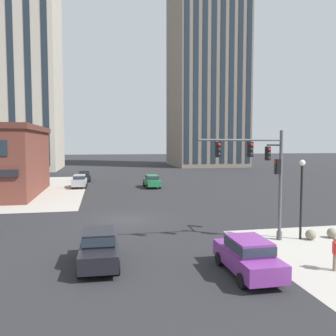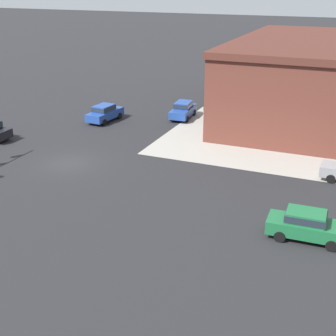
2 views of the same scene
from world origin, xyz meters
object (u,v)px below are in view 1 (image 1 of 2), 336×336
Objects in this scene: car_main_northbound_far at (84,175)px; traffic_signal_main at (264,169)px; street_lamp_corner_near at (302,189)px; car_main_southbound_near at (248,255)px; pedestrian_by_lamp at (335,251)px; car_main_mid at (99,246)px; bollard_sphere_curb_a at (311,235)px; car_cross_eastbound at (152,181)px; bollard_sphere_curb_b at (332,233)px; car_cross_westbound at (80,181)px.

traffic_signal_main is at bearing -71.15° from car_main_northbound_far.
car_main_southbound_near is (-5.60, -4.84, -2.19)m from street_lamp_corner_near.
car_main_southbound_near is at bearing 176.38° from pedestrian_by_lamp.
traffic_signal_main reaches higher than car_main_mid.
car_main_mid is (-9.84, -2.64, -3.40)m from traffic_signal_main.
traffic_signal_main reaches higher than car_main_southbound_near.
bollard_sphere_curb_a is 27.37m from car_cross_eastbound.
car_main_mid is at bearing -103.27° from car_cross_eastbound.
traffic_signal_main is 5.96m from bollard_sphere_curb_b.
pedestrian_by_lamp is 0.32× the size of street_lamp_corner_near.
car_main_southbound_near is at bearing -21.35° from car_main_mid.
street_lamp_corner_near is at bearing 176.00° from bollard_sphere_curb_b.
car_cross_westbound reaches higher than pedestrian_by_lamp.
street_lamp_corner_near reaches higher than bollard_sphere_curb_b.
pedestrian_by_lamp is at bearing -82.90° from car_cross_eastbound.
traffic_signal_main reaches higher than car_cross_eastbound.
car_cross_westbound is (-13.40, 33.55, 0.02)m from pedestrian_by_lamp.
car_main_mid is (-12.67, -2.03, 0.60)m from bollard_sphere_curb_a.
car_cross_westbound and car_main_mid have the same top height.
car_cross_westbound is (-15.36, 28.70, 0.60)m from bollard_sphere_curb_a.
bollard_sphere_curb_a is at bearing -24.99° from street_lamp_corner_near.
car_main_northbound_far reaches higher than bollard_sphere_curb_b.
car_main_northbound_far is (-15.07, 36.44, 0.60)m from bollard_sphere_curb_a.
bollard_sphere_curb_a is 0.14× the size of car_main_northbound_far.
car_main_northbound_far is 7.75m from car_cross_westbound.
car_main_southbound_near is (-4.18, 0.26, 0.02)m from pedestrian_by_lamp.
pedestrian_by_lamp is at bearing -105.54° from street_lamp_corner_near.
pedestrian_by_lamp is at bearing -80.86° from traffic_signal_main.
pedestrian_by_lamp is 43.32m from car_main_northbound_far.
bollard_sphere_curb_a is 0.14× the size of car_main_southbound_near.
bollard_sphere_curb_a is 39.44m from car_main_northbound_far.
pedestrian_by_lamp reaches higher than bollard_sphere_curb_a.
street_lamp_corner_near is at bearing -62.48° from car_cross_westbound.
car_main_northbound_far is (-16.62, 36.34, 0.60)m from bollard_sphere_curb_b.
bollard_sphere_curb_a is at bearing -67.53° from car_main_northbound_far.
traffic_signal_main is 1.51× the size of car_main_mid.
car_main_northbound_far is at bearing 114.58° from bollard_sphere_curb_b.
car_cross_eastbound is (-3.93, 31.57, 0.02)m from pedestrian_by_lamp.
bollard_sphere_curb_b is 3.49m from street_lamp_corner_near.
car_cross_eastbound is (-5.35, 26.47, -2.19)m from street_lamp_corner_near.
car_main_southbound_near is (-7.69, -4.69, 0.60)m from bollard_sphere_curb_b.
traffic_signal_main is 4.21× the size of pedestrian_by_lamp.
bollard_sphere_curb_a is at bearing -176.11° from bollard_sphere_curb_b.
traffic_signal_main is 30.94m from car_cross_westbound.
traffic_signal_main is 6.50m from pedestrian_by_lamp.
street_lamp_corner_near is (2.30, -0.35, -1.21)m from traffic_signal_main.
car_cross_eastbound is at bearing 102.44° from bollard_sphere_curb_a.
car_cross_eastbound is (0.24, 31.31, 0.00)m from car_main_southbound_near.
car_cross_westbound is at bearing 105.49° from car_main_southbound_near.
car_cross_westbound is at bearing 168.22° from car_cross_eastbound.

